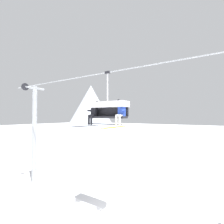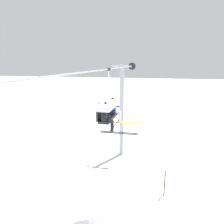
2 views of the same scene
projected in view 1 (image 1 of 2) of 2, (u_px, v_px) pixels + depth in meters
The scene contains 7 objects.
ground_plane at pixel (113, 213), 9.52m from camera, with size 200.00×200.00×0.00m, color white.
mountain_peak_west at pixel (91, 107), 70.50m from camera, with size 19.59×19.59×17.61m.
lift_tower_near at pixel (34, 131), 13.90m from camera, with size 0.36×1.88×7.78m.
lift_cable at pixel (105, 73), 8.99m from camera, with size 17.33×0.05×0.05m.
chairlift_chair at pixel (108, 107), 8.93m from camera, with size 2.14×0.74×2.71m.
skier_black at pixel (93, 113), 9.23m from camera, with size 0.48×1.70×1.34m.
skier_blue at pixel (120, 112), 8.27m from camera, with size 0.48×1.70×1.34m.
Camera 1 is at (5.42, -7.97, 5.29)m, focal length 28.00 mm.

